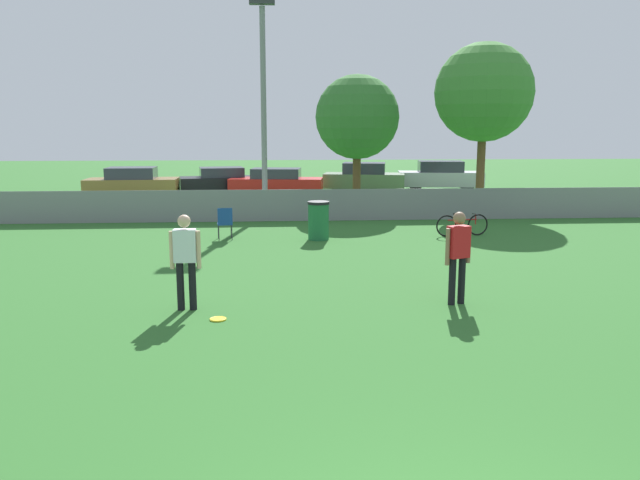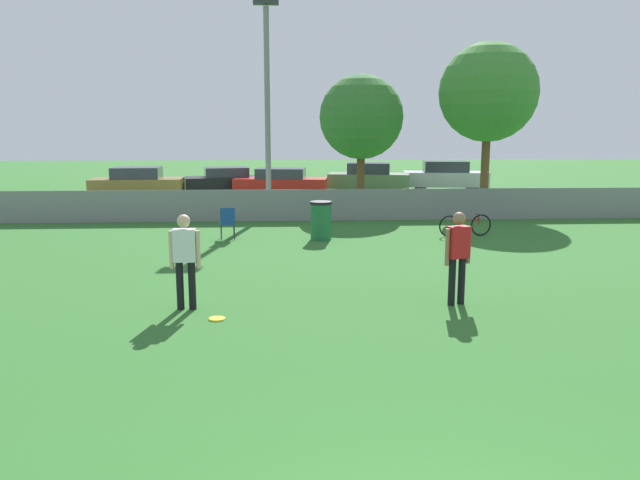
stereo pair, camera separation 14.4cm
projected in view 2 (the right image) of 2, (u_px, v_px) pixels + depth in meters
name	position (u px, v px, depth m)	size (l,w,h in m)	color
fence_backline	(317.00, 205.00, 21.66)	(26.68, 0.07, 1.21)	gray
light_pole	(267.00, 88.00, 22.40)	(0.90, 0.36, 7.75)	gray
tree_near_pole	(361.00, 117.00, 24.46)	(3.30, 3.30, 5.27)	brown
tree_far_right	(488.00, 93.00, 23.59)	(3.74, 3.74, 6.40)	brown
player_defender_red	(458.00, 251.00, 11.27)	(0.52, 0.34, 1.71)	black
player_receiver_white	(185.00, 255.00, 10.96)	(0.55, 0.23, 1.71)	black
frisbee_disc	(217.00, 319.00, 10.54)	(0.28, 0.28, 0.03)	yellow
folding_chair_sideline	(228.00, 221.00, 17.99)	(0.48, 0.48, 0.94)	#333338
bicycle_sideline	(465.00, 225.00, 18.58)	(1.65, 0.44, 0.70)	black
trash_bin	(321.00, 220.00, 18.00)	(0.63, 0.63, 1.11)	#1E6638
parked_car_tan	(137.00, 183.00, 28.98)	(4.21, 1.99, 1.40)	black
parked_car_dark	(227.00, 181.00, 30.62)	(4.23, 2.38, 1.30)	black
parked_car_red	(281.00, 182.00, 29.70)	(4.54, 2.21, 1.30)	black
parked_car_olive	(369.00, 178.00, 31.63)	(4.31, 2.50, 1.46)	black
parked_car_silver	(445.00, 176.00, 32.44)	(4.47, 2.20, 1.50)	black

